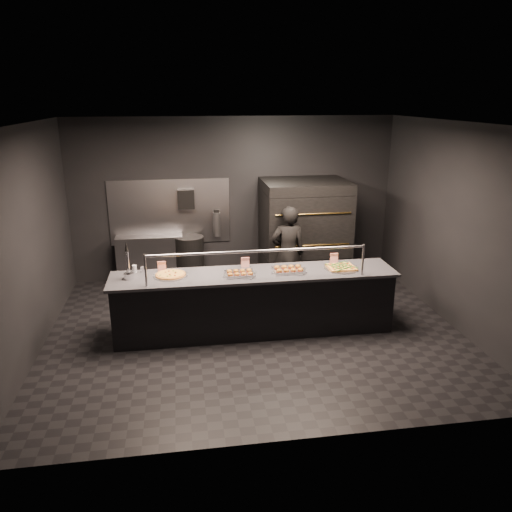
# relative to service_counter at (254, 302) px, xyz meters

# --- Properties ---
(room) EXTENTS (6.04, 6.00, 3.00)m
(room) POSITION_rel_service_counter_xyz_m (-0.02, 0.05, 1.03)
(room) COLOR black
(room) RESTS_ON ground
(service_counter) EXTENTS (4.10, 0.78, 1.37)m
(service_counter) POSITION_rel_service_counter_xyz_m (0.00, 0.00, 0.00)
(service_counter) COLOR black
(service_counter) RESTS_ON ground
(pizza_oven) EXTENTS (1.50, 1.23, 1.91)m
(pizza_oven) POSITION_rel_service_counter_xyz_m (1.20, 1.90, 0.50)
(pizza_oven) COLOR black
(pizza_oven) RESTS_ON ground
(prep_shelf) EXTENTS (1.20, 0.35, 0.90)m
(prep_shelf) POSITION_rel_service_counter_xyz_m (-1.60, 2.32, -0.01)
(prep_shelf) COLOR #99999E
(prep_shelf) RESTS_ON ground
(towel_dispenser) EXTENTS (0.30, 0.20, 0.35)m
(towel_dispenser) POSITION_rel_service_counter_xyz_m (-0.90, 2.39, 1.09)
(towel_dispenser) COLOR black
(towel_dispenser) RESTS_ON room
(fire_extinguisher) EXTENTS (0.14, 0.14, 0.51)m
(fire_extinguisher) POSITION_rel_service_counter_xyz_m (-0.35, 2.40, 0.60)
(fire_extinguisher) COLOR #B2B2B7
(fire_extinguisher) RESTS_ON room
(beer_tap) EXTENTS (0.14, 0.20, 0.54)m
(beer_tap) POSITION_rel_service_counter_xyz_m (-1.76, 0.03, 0.61)
(beer_tap) COLOR silver
(beer_tap) RESTS_ON service_counter
(round_pizza) EXTENTS (0.49, 0.49, 0.03)m
(round_pizza) POSITION_rel_service_counter_xyz_m (-1.19, 0.07, 0.47)
(round_pizza) COLOR silver
(round_pizza) RESTS_ON service_counter
(slider_tray_a) EXTENTS (0.49, 0.43, 0.07)m
(slider_tray_a) POSITION_rel_service_counter_xyz_m (-0.22, -0.06, 0.48)
(slider_tray_a) COLOR silver
(slider_tray_a) RESTS_ON service_counter
(slider_tray_b) EXTENTS (0.54, 0.47, 0.07)m
(slider_tray_b) POSITION_rel_service_counter_xyz_m (0.50, -0.01, 0.48)
(slider_tray_b) COLOR silver
(slider_tray_b) RESTS_ON service_counter
(square_pizza) EXTENTS (0.50, 0.50, 0.05)m
(square_pizza) POSITION_rel_service_counter_xyz_m (1.29, -0.01, 0.47)
(square_pizza) COLOR silver
(square_pizza) RESTS_ON service_counter
(condiment_jar) EXTENTS (0.17, 0.07, 0.11)m
(condiment_jar) POSITION_rel_service_counter_xyz_m (-1.67, 0.28, 0.51)
(condiment_jar) COLOR silver
(condiment_jar) RESTS_ON service_counter
(tent_cards) EXTENTS (2.70, 0.04, 0.15)m
(tent_cards) POSITION_rel_service_counter_xyz_m (-0.05, 0.28, 0.53)
(tent_cards) COLOR white
(tent_cards) RESTS_ON service_counter
(trash_bin) EXTENTS (0.53, 0.53, 0.88)m
(trash_bin) POSITION_rel_service_counter_xyz_m (-0.87, 2.22, -0.02)
(trash_bin) COLOR black
(trash_bin) RESTS_ON ground
(worker) EXTENTS (0.59, 0.39, 1.62)m
(worker) POSITION_rel_service_counter_xyz_m (0.75, 1.19, 0.35)
(worker) COLOR black
(worker) RESTS_ON ground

